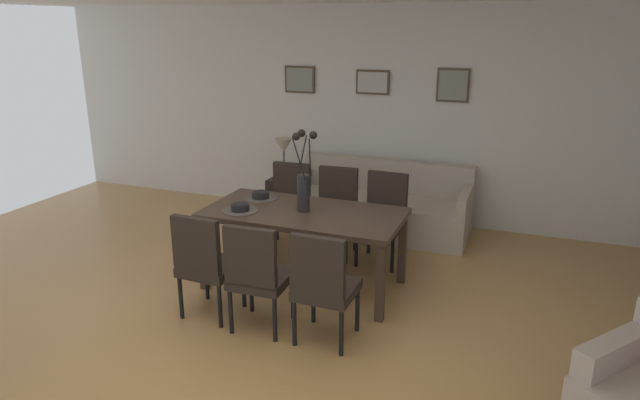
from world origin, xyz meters
TOP-DOWN VIEW (x-y plane):
  - ground_plane at (0.00, 0.00)m, footprint 9.00×9.00m
  - back_wall_panel at (0.00, 3.25)m, footprint 9.00×0.10m
  - dining_table at (-0.03, 1.01)m, footprint 1.80×0.90m
  - dining_chair_near_left at (-0.55, 0.16)m, footprint 0.45×0.45m
  - dining_chair_near_right at (-0.57, 1.87)m, footprint 0.46×0.46m
  - dining_chair_far_left at (-0.05, 0.12)m, footprint 0.46×0.46m
  - dining_chair_far_right at (-0.03, 1.87)m, footprint 0.47×0.47m
  - dining_chair_mid_left at (0.49, 0.13)m, footprint 0.45×0.45m
  - dining_chair_mid_right at (0.50, 1.85)m, footprint 0.46×0.46m
  - centerpiece_vase at (-0.03, 1.01)m, footprint 0.21×0.23m
  - placemat_near_left at (-0.57, 0.80)m, footprint 0.32×0.32m
  - bowl_near_left at (-0.57, 0.80)m, footprint 0.17×0.17m
  - placemat_near_right at (-0.57, 1.21)m, footprint 0.32×0.32m
  - bowl_near_right at (-0.57, 1.21)m, footprint 0.17×0.17m
  - sofa at (0.23, 2.70)m, footprint 2.09×0.84m
  - side_table at (-1.00, 2.69)m, footprint 0.36×0.36m
  - table_lamp at (-1.00, 2.69)m, footprint 0.22×0.22m
  - framed_picture_left at (-0.98, 3.18)m, footprint 0.40×0.03m
  - framed_picture_center at (-0.03, 3.18)m, footprint 0.42×0.03m
  - framed_picture_right at (0.93, 3.18)m, footprint 0.37×0.03m

SIDE VIEW (x-z plane):
  - ground_plane at x=0.00m, z-range 0.00..0.00m
  - side_table at x=-1.00m, z-range 0.00..0.52m
  - sofa at x=0.23m, z-range -0.12..0.68m
  - dining_chair_near_left at x=-0.55m, z-range 0.05..0.97m
  - dining_chair_near_right at x=-0.57m, z-range 0.05..0.97m
  - dining_chair_far_left at x=-0.05m, z-range 0.05..0.97m
  - dining_chair_far_right at x=-0.03m, z-range 0.05..0.97m
  - dining_chair_mid_left at x=0.49m, z-range 0.05..0.97m
  - dining_chair_mid_right at x=0.50m, z-range 0.05..0.97m
  - dining_table at x=-0.03m, z-range 0.29..1.03m
  - placemat_near_left at x=-0.57m, z-range 0.74..0.75m
  - placemat_near_right at x=-0.57m, z-range 0.74..0.75m
  - bowl_near_left at x=-0.57m, z-range 0.75..0.81m
  - bowl_near_right at x=-0.57m, z-range 0.75..0.81m
  - table_lamp at x=-1.00m, z-range 0.64..1.15m
  - centerpiece_vase at x=-0.03m, z-range 0.66..1.39m
  - back_wall_panel at x=0.00m, z-range 0.00..2.60m
  - framed_picture_center at x=-0.03m, z-range 1.55..1.84m
  - framed_picture_right at x=0.93m, z-range 1.50..1.89m
  - framed_picture_left at x=-0.98m, z-range 1.53..1.86m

